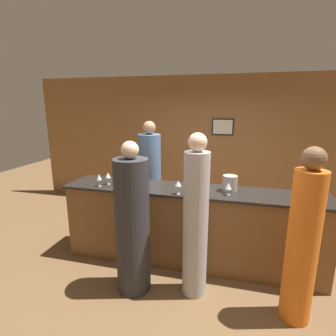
% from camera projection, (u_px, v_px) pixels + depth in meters
% --- Properties ---
extents(ground_plane, '(14.00, 14.00, 0.00)m').
position_uv_depth(ground_plane, '(189.00, 261.00, 3.78)').
color(ground_plane, brown).
extents(back_wall, '(8.00, 0.08, 2.80)m').
position_uv_depth(back_wall, '(209.00, 143.00, 5.60)').
color(back_wall, olive).
rests_on(back_wall, ground_plane).
extents(bar_counter, '(3.54, 0.64, 1.08)m').
position_uv_depth(bar_counter, '(190.00, 226.00, 3.65)').
color(bar_counter, brown).
rests_on(bar_counter, ground_plane).
extents(bartender, '(0.38, 0.38, 1.93)m').
position_uv_depth(bartender, '(150.00, 181.00, 4.58)').
color(bartender, '#4C6B93').
rests_on(bartender, ground_plane).
extents(guest_0, '(0.28, 0.28, 1.91)m').
position_uv_depth(guest_0, '(196.00, 222.00, 2.95)').
color(guest_0, '#B2B2B7').
rests_on(guest_0, ground_plane).
extents(guest_1, '(0.40, 0.40, 1.81)m').
position_uv_depth(guest_1, '(132.00, 225.00, 3.04)').
color(guest_1, '#2D2D33').
rests_on(guest_1, ground_plane).
extents(guest_2, '(0.30, 0.30, 1.83)m').
position_uv_depth(guest_2, '(303.00, 243.00, 2.58)').
color(guest_2, orange).
rests_on(guest_2, ground_plane).
extents(wine_bottle_0, '(0.08, 0.08, 0.30)m').
position_uv_depth(wine_bottle_0, '(143.00, 184.00, 3.39)').
color(wine_bottle_0, '#19381E').
rests_on(wine_bottle_0, bar_counter).
extents(ice_bucket, '(0.19, 0.19, 0.21)m').
position_uv_depth(ice_bucket, '(230.00, 183.00, 3.44)').
color(ice_bucket, '#9E9993').
rests_on(ice_bucket, bar_counter).
extents(wine_glass_0, '(0.08, 0.08, 0.18)m').
position_uv_depth(wine_glass_0, '(178.00, 184.00, 3.30)').
color(wine_glass_0, silver).
rests_on(wine_glass_0, bar_counter).
extents(wine_glass_1, '(0.06, 0.06, 0.16)m').
position_uv_depth(wine_glass_1, '(130.00, 179.00, 3.55)').
color(wine_glass_1, silver).
rests_on(wine_glass_1, bar_counter).
extents(wine_glass_2, '(0.07, 0.07, 0.17)m').
position_uv_depth(wine_glass_2, '(99.00, 177.00, 3.62)').
color(wine_glass_2, silver).
rests_on(wine_glass_2, bar_counter).
extents(wine_glass_3, '(0.08, 0.08, 0.15)m').
position_uv_depth(wine_glass_3, '(228.00, 186.00, 3.27)').
color(wine_glass_3, silver).
rests_on(wine_glass_3, bar_counter).
extents(wine_glass_4, '(0.08, 0.08, 0.17)m').
position_uv_depth(wine_glass_4, '(108.00, 175.00, 3.72)').
color(wine_glass_4, silver).
rests_on(wine_glass_4, bar_counter).
extents(wine_glass_5, '(0.07, 0.07, 0.16)m').
position_uv_depth(wine_glass_5, '(204.00, 181.00, 3.47)').
color(wine_glass_5, silver).
rests_on(wine_glass_5, bar_counter).
extents(wine_glass_6, '(0.07, 0.07, 0.16)m').
position_uv_depth(wine_glass_6, '(309.00, 194.00, 2.96)').
color(wine_glass_6, silver).
rests_on(wine_glass_6, bar_counter).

